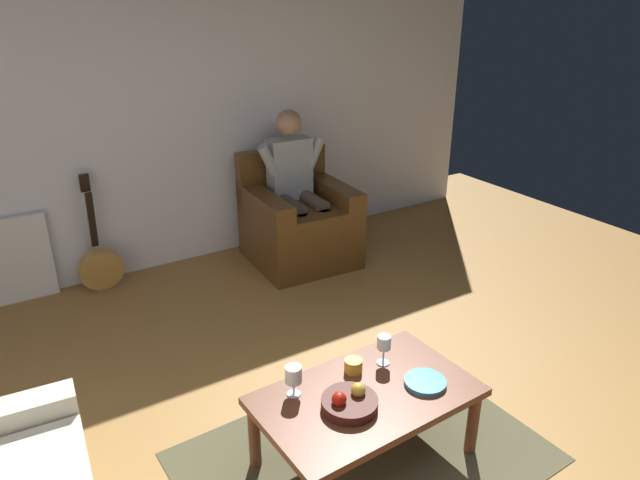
# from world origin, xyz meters

# --- Properties ---
(ground_plane) EXTENTS (7.44, 7.44, 0.00)m
(ground_plane) POSITION_xyz_m (0.00, 0.00, 0.00)
(ground_plane) COLOR olive
(wall_back) EXTENTS (5.79, 0.06, 2.70)m
(wall_back) POSITION_xyz_m (0.00, -3.13, 1.35)
(wall_back) COLOR silver
(wall_back) RESTS_ON ground
(rug) EXTENTS (1.81, 1.30, 0.01)m
(rug) POSITION_xyz_m (0.29, -0.32, 0.00)
(rug) COLOR brown
(rug) RESTS_ON ground
(armchair) EXTENTS (0.86, 0.87, 0.93)m
(armchair) POSITION_xyz_m (-0.62, -2.57, 0.34)
(armchair) COLOR #523315
(armchair) RESTS_ON ground
(person_seated) EXTENTS (0.63, 0.58, 1.30)m
(person_seated) POSITION_xyz_m (-0.62, -2.60, 0.71)
(person_seated) COLOR #969C9F
(person_seated) RESTS_ON ground
(coffee_table) EXTENTS (1.09, 0.67, 0.41)m
(coffee_table) POSITION_xyz_m (0.29, -0.32, 0.35)
(coffee_table) COLOR brown
(coffee_table) RESTS_ON ground
(guitar) EXTENTS (0.34, 0.21, 0.93)m
(guitar) POSITION_xyz_m (0.98, -2.93, 0.21)
(guitar) COLOR #B7813F
(guitar) RESTS_ON ground
(radiator) EXTENTS (0.63, 0.06, 0.67)m
(radiator) POSITION_xyz_m (1.62, -3.06, 0.34)
(radiator) COLOR white
(radiator) RESTS_ON ground
(wine_glass_near) EXTENTS (0.08, 0.08, 0.16)m
(wine_glass_near) POSITION_xyz_m (0.60, -0.50, 0.51)
(wine_glass_near) COLOR silver
(wine_glass_near) RESTS_ON coffee_table
(wine_glass_far) EXTENTS (0.07, 0.07, 0.17)m
(wine_glass_far) POSITION_xyz_m (0.08, -0.48, 0.52)
(wine_glass_far) COLOR silver
(wine_glass_far) RESTS_ON coffee_table
(fruit_bowl) EXTENTS (0.27, 0.27, 0.11)m
(fruit_bowl) POSITION_xyz_m (0.43, -0.28, 0.44)
(fruit_bowl) COLOR #3E1912
(fruit_bowl) RESTS_ON coffee_table
(decorative_dish) EXTENTS (0.21, 0.21, 0.02)m
(decorative_dish) POSITION_xyz_m (0.01, -0.23, 0.42)
(decorative_dish) COLOR teal
(decorative_dish) RESTS_ON coffee_table
(candle_jar) EXTENTS (0.09, 0.09, 0.07)m
(candle_jar) POSITION_xyz_m (0.25, -0.50, 0.44)
(candle_jar) COLOR gold
(candle_jar) RESTS_ON coffee_table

